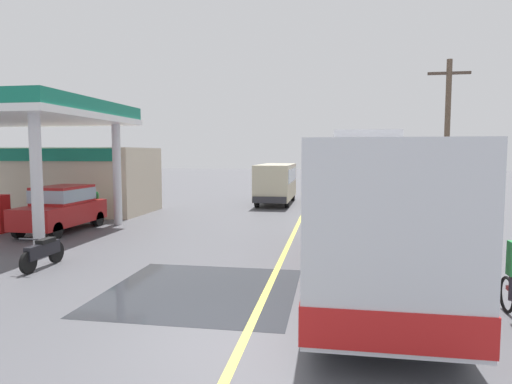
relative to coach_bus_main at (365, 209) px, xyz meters
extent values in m
plane|color=#4C4C51|center=(-2.27, 15.89, -1.72)|extent=(120.00, 120.00, 0.00)
cube|color=#D8CC4C|center=(-2.27, 10.89, -1.72)|extent=(0.16, 50.00, 0.01)
cube|color=#26282D|center=(-3.74, -1.78, -1.72)|extent=(4.26, 4.28, 0.01)
cube|color=silver|center=(0.00, 0.01, 0.16)|extent=(2.50, 11.00, 2.90)
cube|color=red|center=(0.00, 0.01, -0.94)|extent=(2.54, 11.04, 0.56)
cube|color=#8C9EAD|center=(0.00, -5.43, 0.71)|extent=(2.30, 0.10, 1.40)
cube|color=#8C9EAD|center=(-1.27, 0.01, 0.61)|extent=(0.06, 9.35, 1.10)
cube|color=#8C9EAD|center=(1.27, 0.01, 0.61)|extent=(0.06, 9.35, 1.10)
cube|color=white|center=(0.00, -5.42, 1.41)|extent=(1.75, 0.08, 0.32)
cube|color=#B2B2B7|center=(0.00, 1.01, 1.79)|extent=(1.60, 2.80, 0.36)
cylinder|color=black|center=(-1.10, -3.89, -1.22)|extent=(0.30, 1.00, 1.00)
cylinder|color=black|center=(1.10, -3.89, -1.22)|extent=(0.30, 1.00, 1.00)
cylinder|color=black|center=(-1.10, 3.31, -1.22)|extent=(0.30, 1.00, 1.00)
cylinder|color=black|center=(1.10, 3.31, -1.22)|extent=(0.30, 1.00, 1.00)
cylinder|color=silver|center=(-10.06, 1.40, 0.58)|extent=(0.36, 0.36, 4.60)
cylinder|color=silver|center=(-10.06, 6.80, 0.58)|extent=(0.36, 0.36, 4.60)
cube|color=beige|center=(-13.76, 10.30, -0.02)|extent=(7.00, 4.40, 3.40)
cube|color=#147259|center=(-13.76, 8.06, 1.33)|extent=(6.30, 0.10, 0.60)
cube|color=maroon|center=(-11.44, 4.72, -1.00)|extent=(1.70, 4.20, 0.80)
cube|color=maroon|center=(-11.44, 4.92, -0.25)|extent=(1.50, 2.31, 0.70)
cube|color=#8C9EAD|center=(-11.44, 4.92, -0.25)|extent=(1.53, 2.35, 0.49)
cylinder|color=black|center=(-12.19, 3.22, -1.40)|extent=(0.20, 0.64, 0.64)
cylinder|color=black|center=(-10.69, 3.22, -1.40)|extent=(0.20, 0.64, 0.64)
cylinder|color=black|center=(-12.19, 6.22, -1.40)|extent=(0.20, 0.64, 0.64)
cylinder|color=black|center=(-10.69, 6.22, -1.40)|extent=(0.20, 0.64, 0.64)
cube|color=#BFB799|center=(-4.21, 16.08, -0.33)|extent=(2.00, 6.00, 2.10)
cube|color=#8C9EAD|center=(-4.21, 16.08, 0.07)|extent=(2.04, 5.10, 0.80)
cube|color=#2D2D33|center=(-4.21, 13.03, -1.18)|extent=(1.90, 0.16, 0.36)
cylinder|color=black|center=(-5.09, 14.08, -1.34)|extent=(0.22, 0.76, 0.76)
cylinder|color=black|center=(-3.33, 14.08, -1.34)|extent=(0.22, 0.76, 0.76)
cylinder|color=black|center=(-5.09, 18.08, -1.34)|extent=(0.22, 0.76, 0.76)
cylinder|color=black|center=(-3.33, 18.08, -1.34)|extent=(0.22, 0.76, 0.76)
torus|color=black|center=(2.57, -2.15, -1.36)|extent=(0.06, 0.72, 0.72)
cylinder|color=#2D2D38|center=(2.47, -2.65, -1.04)|extent=(0.12, 0.12, 0.55)
cylinder|color=black|center=(-8.58, -1.14, -1.42)|extent=(0.10, 0.60, 0.60)
cylinder|color=black|center=(-8.58, 0.06, -1.42)|extent=(0.10, 0.60, 0.60)
cube|color=black|center=(-8.58, -0.54, -1.22)|extent=(0.20, 1.30, 0.36)
cube|color=black|center=(-8.58, -0.39, -1.00)|extent=(0.24, 0.60, 0.12)
cylinder|color=#2D2D33|center=(-8.58, -1.09, -0.82)|extent=(0.55, 0.04, 0.04)
cylinder|color=#33333F|center=(-11.34, 6.83, -1.31)|extent=(0.14, 0.14, 0.82)
cylinder|color=#33333F|center=(-11.16, 6.83, -1.31)|extent=(0.14, 0.14, 0.82)
cube|color=#268C3F|center=(-11.25, 6.83, -0.60)|extent=(0.36, 0.22, 0.60)
sphere|color=tan|center=(-11.25, 6.83, -0.17)|extent=(0.22, 0.22, 0.22)
cylinder|color=#268C3F|center=(-11.48, 6.83, -0.65)|extent=(0.09, 0.09, 0.58)
cylinder|color=#268C3F|center=(-11.02, 6.83, -0.65)|extent=(0.09, 0.09, 0.58)
cube|color=maroon|center=(0.29, 19.12, -1.00)|extent=(1.70, 4.20, 0.80)
cube|color=maroon|center=(0.29, 19.32, -0.25)|extent=(1.50, 2.31, 0.70)
cube|color=#8C9EAD|center=(0.29, 19.32, -0.25)|extent=(1.53, 2.35, 0.49)
cylinder|color=black|center=(-0.46, 17.62, -1.40)|extent=(0.20, 0.64, 0.64)
cylinder|color=black|center=(1.04, 17.62, -1.40)|extent=(0.20, 0.64, 0.64)
cylinder|color=black|center=(-0.46, 20.62, -1.40)|extent=(0.20, 0.64, 0.64)
cylinder|color=black|center=(1.04, 20.62, -1.40)|extent=(0.20, 0.64, 0.64)
cylinder|color=brown|center=(4.20, 9.73, 1.90)|extent=(0.24, 0.24, 7.23)
cube|color=#4C3D33|center=(4.20, 9.73, 4.91)|extent=(1.80, 0.12, 0.12)
camera|label=1|loc=(-0.87, -11.38, 1.40)|focal=31.37mm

